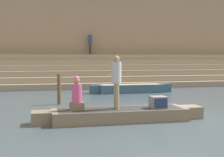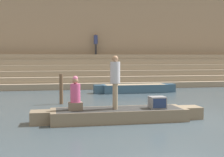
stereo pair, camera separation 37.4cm
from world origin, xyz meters
name	(u,v)px [view 1 (the left image)]	position (x,y,z in m)	size (l,w,h in m)	color
ground_plane	(173,117)	(0.00, 0.00, 0.00)	(120.00, 120.00, 0.00)	#3D4C56
ghat_steps	(104,74)	(0.00, 12.51, 0.83)	(36.00, 4.15, 2.30)	gray
back_wall	(98,33)	(0.00, 14.61, 3.99)	(34.20, 1.28, 8.04)	#937A60
rowboat_main	(120,114)	(-1.96, -0.24, 0.22)	(5.58, 1.33, 0.40)	#756651
person_standing	(116,78)	(-2.09, -0.27, 1.40)	(0.31, 0.31, 1.71)	gray
person_rowing	(77,96)	(-3.36, -0.22, 0.84)	(0.44, 0.35, 1.08)	#756656
tv_set	(158,102)	(-0.72, -0.40, 0.59)	(0.51, 0.47, 0.38)	slate
moored_boat_shore	(131,88)	(0.68, 7.61, 0.26)	(4.85, 1.05, 0.49)	#33516B
mooring_post	(59,89)	(-3.69, 3.87, 0.66)	(0.16, 0.16, 1.33)	brown
person_on_steps	(90,42)	(-0.81, 13.67, 3.25)	(0.30, 0.30, 1.65)	#28282D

